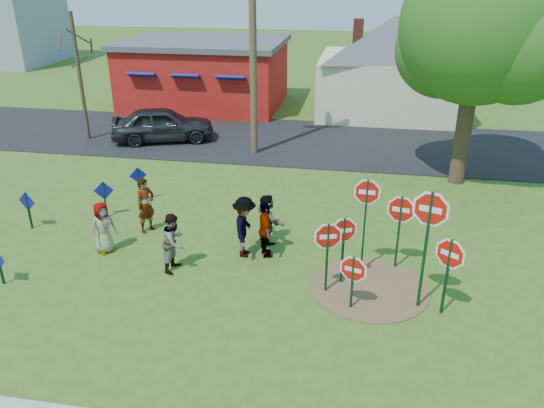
{
  "coord_description": "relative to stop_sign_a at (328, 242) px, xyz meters",
  "views": [
    {
      "loc": [
        3.98,
        -13.32,
        7.95
      ],
      "look_at": [
        1.54,
        0.84,
        1.43
      ],
      "focal_mm": 35.0,
      "sensor_mm": 36.0,
      "label": 1
    }
  ],
  "objects": [
    {
      "name": "person_a",
      "position": [
        -6.73,
        1.03,
        -0.67
      ],
      "size": [
        0.87,
        0.93,
        1.6
      ],
      "primitive_type": "imported",
      "rotation": [
        0.0,
        0.0,
        0.95
      ],
      "color": "#4D5598",
      "rests_on": "ground"
    },
    {
      "name": "stop_sign_c",
      "position": [
        2.37,
        -0.3,
        0.88
      ],
      "size": [
        1.13,
        0.41,
        3.33
      ],
      "rotation": [
        0.0,
        0.0,
        -0.33
      ],
      "color": "#0E361C",
      "rests_on": "ground"
    },
    {
      "name": "person_e",
      "position": [
        -1.91,
        1.58,
        -0.62
      ],
      "size": [
        0.77,
        1.08,
        1.71
      ],
      "primitive_type": "imported",
      "rotation": [
        0.0,
        0.0,
        1.96
      ],
      "color": "#452A4F",
      "rests_on": "ground"
    },
    {
      "name": "blue_diamond_b",
      "position": [
        -9.84,
        2.05,
        -0.67
      ],
      "size": [
        0.66,
        0.17,
        1.3
      ],
      "rotation": [
        0.0,
        0.0,
        -0.23
      ],
      "color": "#0E361C",
      "rests_on": "ground"
    },
    {
      "name": "road",
      "position": [
        -3.36,
        12.84,
        -1.45
      ],
      "size": [
        120.0,
        7.5,
        0.04
      ],
      "primitive_type": "cube",
      "color": "black",
      "rests_on": "ground"
    },
    {
      "name": "utility_pole",
      "position": [
        -4.11,
        10.74,
        3.94
      ],
      "size": [
        2.49,
        0.64,
        10.28
      ],
      "rotation": [
        0.0,
        0.0,
        0.2
      ],
      "color": "#4C3823",
      "rests_on": "ground"
    },
    {
      "name": "stop_sign_a",
      "position": [
        0.0,
        0.0,
        0.0
      ],
      "size": [
        0.96,
        0.3,
        2.14
      ],
      "rotation": [
        0.0,
        0.0,
        0.29
      ],
      "color": "#0E361C",
      "rests_on": "ground"
    },
    {
      "name": "leafy_tree",
      "position": [
        4.67,
        8.68,
        4.2
      ],
      "size": [
        6.19,
        5.65,
        8.8
      ],
      "color": "#382819",
      "rests_on": "ground"
    },
    {
      "name": "person_c",
      "position": [
        -4.3,
        0.43,
        -0.61
      ],
      "size": [
        0.76,
        0.92,
        1.72
      ],
      "primitive_type": "imported",
      "rotation": [
        0.0,
        0.0,
        1.43
      ],
      "color": "brown",
      "rests_on": "ground"
    },
    {
      "name": "stop_sign_e",
      "position": [
        0.69,
        -0.64,
        -0.43
      ],
      "size": [
        0.91,
        0.29,
        1.6
      ],
      "rotation": [
        0.0,
        0.0,
        -0.29
      ],
      "color": "#0E361C",
      "rests_on": "ground"
    },
    {
      "name": "dirt_patch",
      "position": [
        1.14,
        0.34,
        -1.45
      ],
      "size": [
        3.2,
        3.2,
        0.03
      ],
      "primitive_type": "cylinder",
      "color": "brown",
      "rests_on": "ground"
    },
    {
      "name": "stop_sign_g",
      "position": [
        0.38,
        0.48,
        -0.03
      ],
      "size": [
        0.91,
        0.37,
        2.09
      ],
      "rotation": [
        0.0,
        0.0,
        0.37
      ],
      "color": "#0E361C",
      "rests_on": "ground"
    },
    {
      "name": "cream_house",
      "position": [
        2.14,
        19.34,
        1.46
      ],
      "size": [
        9.4,
        9.4,
        6.5
      ],
      "color": "beige",
      "rests_on": "ground"
    },
    {
      "name": "stop_sign_d",
      "position": [
        1.88,
        1.57,
        0.2
      ],
      "size": [
        1.04,
        0.26,
        2.36
      ],
      "rotation": [
        0.0,
        0.0,
        -0.23
      ],
      "color": "#0E361C",
      "rests_on": "ground"
    },
    {
      "name": "ground",
      "position": [
        -3.36,
        1.34,
        -1.47
      ],
      "size": [
        120.0,
        120.0,
        0.0
      ],
      "primitive_type": "plane",
      "color": "#385819",
      "rests_on": "ground"
    },
    {
      "name": "bare_tree_west",
      "position": [
        -12.67,
        11.47,
        2.43
      ],
      "size": [
        1.8,
        1.8,
        6.03
      ],
      "color": "#382819",
      "rests_on": "ground"
    },
    {
      "name": "person_f",
      "position": [
        -2.02,
        2.44,
        -0.67
      ],
      "size": [
        1.3,
        1.45,
        1.6
      ],
      "primitive_type": "imported",
      "rotation": [
        0.0,
        0.0,
        2.25
      ],
      "color": "#1E4824",
      "rests_on": "ground"
    },
    {
      "name": "blue_diamond_d",
      "position": [
        -7.14,
        4.7,
        -0.63
      ],
      "size": [
        0.54,
        0.32,
        1.34
      ],
      "rotation": [
        0.0,
        0.0,
        0.52
      ],
      "color": "#0E361C",
      "rests_on": "ground"
    },
    {
      "name": "red_building",
      "position": [
        -8.86,
        19.34,
        0.5
      ],
      "size": [
        9.4,
        7.69,
        3.9
      ],
      "color": "maroon",
      "rests_on": "ground"
    },
    {
      "name": "blue_diamond_c",
      "position": [
        -7.79,
        3.29,
        -0.66
      ],
      "size": [
        0.64,
        0.21,
        1.31
      ],
      "rotation": [
        0.0,
        0.0,
        0.3
      ],
      "color": "#0E361C",
      "rests_on": "ground"
    },
    {
      "name": "person_d",
      "position": [
        -2.52,
        1.52,
        -0.53
      ],
      "size": [
        0.77,
        1.25,
        1.87
      ],
      "primitive_type": "imported",
      "rotation": [
        0.0,
        0.0,
        1.63
      ],
      "color": "#303035",
      "rests_on": "ground"
    },
    {
      "name": "stop_sign_b",
      "position": [
        0.91,
        1.19,
        0.67
      ],
      "size": [
        0.97,
        0.08,
        2.93
      ],
      "rotation": [
        0.0,
        0.0,
        -0.07
      ],
      "color": "#0E361C",
      "rests_on": "ground"
    },
    {
      "name": "suv",
      "position": [
        -8.86,
        11.78,
        -0.6
      ],
      "size": [
        5.22,
        3.42,
        1.65
      ],
      "primitive_type": "imported",
      "rotation": [
        0.0,
        0.0,
        1.9
      ],
      "color": "#2A2A2E",
      "rests_on": "road"
    },
    {
      "name": "person_b",
      "position": [
        -5.99,
        2.54,
        -0.55
      ],
      "size": [
        0.71,
        0.8,
        1.83
      ],
      "primitive_type": "imported",
      "rotation": [
        0.0,
        0.0,
        1.07
      ],
      "color": "#227E7B",
      "rests_on": "ground"
    },
    {
      "name": "stop_sign_f",
      "position": [
        2.93,
        -0.48,
        0.08
      ],
      "size": [
        0.85,
        0.63,
        2.21
      ],
      "rotation": [
        0.0,
        0.0,
        -0.63
      ],
      "color": "#0E361C",
      "rests_on": "ground"
    }
  ]
}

